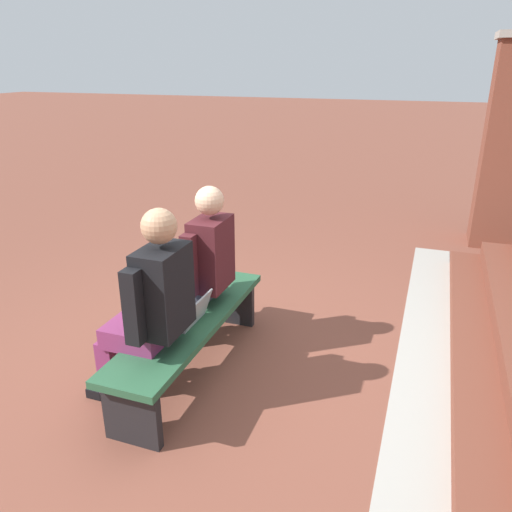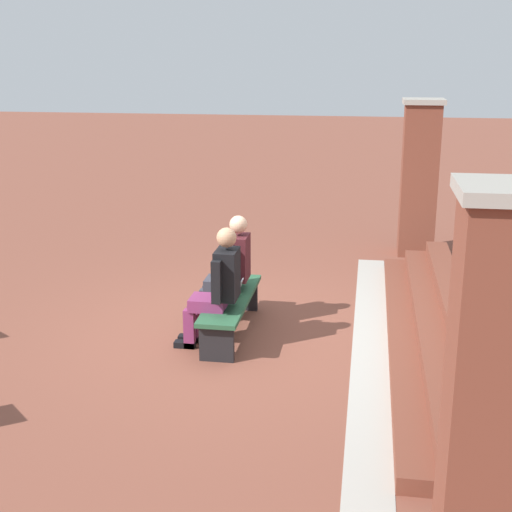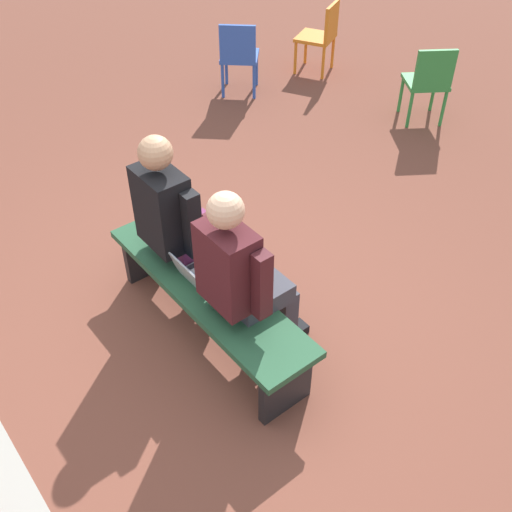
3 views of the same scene
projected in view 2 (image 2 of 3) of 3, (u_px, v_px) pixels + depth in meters
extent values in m
plane|color=brown|center=(240.00, 333.00, 8.40)|extent=(60.00, 60.00, 0.00)
cube|color=#A8A399|center=(370.00, 341.00, 8.15)|extent=(6.70, 0.40, 0.01)
cube|color=brown|center=(429.00, 339.00, 8.03)|extent=(5.90, 0.90, 0.15)
cube|color=brown|center=(443.00, 327.00, 7.97)|extent=(5.90, 0.60, 0.15)
cube|color=brown|center=(458.00, 315.00, 7.90)|extent=(5.90, 0.30, 0.15)
cube|color=brown|center=(419.00, 181.00, 11.39)|extent=(0.56, 0.56, 2.41)
cube|color=gray|center=(424.00, 101.00, 11.05)|extent=(0.64, 0.64, 0.08)
cube|color=brown|center=(495.00, 396.00, 4.26)|extent=(0.56, 0.56, 2.41)
cube|color=#285638|center=(231.00, 299.00, 8.28)|extent=(1.80, 0.44, 0.05)
cube|color=black|center=(243.00, 295.00, 9.10)|extent=(0.06, 0.37, 0.40)
cube|color=black|center=(217.00, 344.00, 7.58)|extent=(0.06, 0.37, 0.40)
cube|color=#383842|center=(222.00, 284.00, 8.57)|extent=(0.33, 0.38, 0.13)
cube|color=#383842|center=(208.00, 302.00, 8.76)|extent=(0.11, 0.12, 0.45)
cube|color=black|center=(204.00, 317.00, 8.82)|extent=(0.11, 0.23, 0.07)
cube|color=#383842|center=(205.00, 307.00, 8.60)|extent=(0.11, 0.12, 0.45)
cube|color=black|center=(201.00, 322.00, 8.66)|extent=(0.11, 0.23, 0.07)
cube|color=#47191E|center=(239.00, 258.00, 8.45)|extent=(0.36, 0.23, 0.54)
cube|color=#195133|center=(229.00, 260.00, 8.47)|extent=(0.05, 0.01, 0.32)
cube|color=#47191E|center=(237.00, 254.00, 8.68)|extent=(0.09, 0.10, 0.46)
cube|color=#47191E|center=(229.00, 264.00, 8.24)|extent=(0.09, 0.10, 0.46)
sphere|color=#DBAD89|center=(238.00, 225.00, 8.33)|extent=(0.21, 0.21, 0.21)
cube|color=#7F2D5B|center=(208.00, 303.00, 7.90)|extent=(0.34, 0.39, 0.14)
cube|color=#7F2D5B|center=(193.00, 323.00, 8.09)|extent=(0.11, 0.12, 0.45)
cube|color=black|center=(189.00, 338.00, 8.15)|extent=(0.11, 0.24, 0.07)
cube|color=#7F2D5B|center=(190.00, 329.00, 7.92)|extent=(0.11, 0.12, 0.45)
cube|color=black|center=(185.00, 344.00, 7.99)|extent=(0.11, 0.24, 0.07)
cube|color=black|center=(227.00, 274.00, 7.77)|extent=(0.37, 0.24, 0.55)
cube|color=black|center=(225.00, 269.00, 8.01)|extent=(0.09, 0.10, 0.47)
cube|color=black|center=(216.00, 282.00, 7.56)|extent=(0.09, 0.10, 0.47)
sphere|color=tan|center=(227.00, 238.00, 7.66)|extent=(0.22, 0.22, 0.22)
cube|color=#9EA0A5|center=(226.00, 298.00, 8.22)|extent=(0.32, 0.22, 0.02)
cube|color=#2D2D33|center=(225.00, 297.00, 8.21)|extent=(0.29, 0.15, 0.00)
cube|color=#9EA0A5|center=(238.00, 290.00, 8.16)|extent=(0.32, 0.07, 0.19)
cube|color=#33519E|center=(238.00, 290.00, 8.17)|extent=(0.28, 0.06, 0.17)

